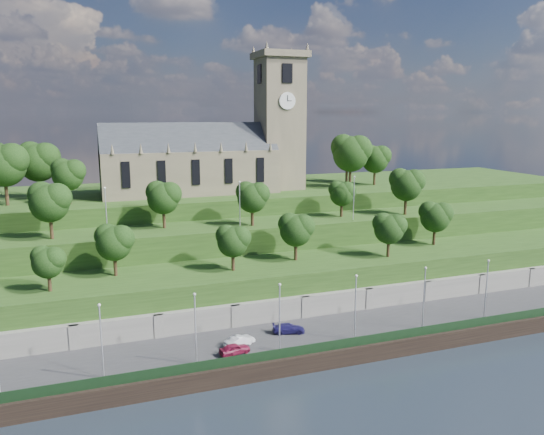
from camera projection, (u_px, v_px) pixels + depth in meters
name	position (u px, v px, depth m)	size (l,w,h in m)	color
ground	(303.00, 373.00, 61.83)	(320.00, 320.00, 0.00)	#1B222C
promenade	(285.00, 344.00, 67.18)	(160.00, 12.00, 2.00)	#2D2D30
quay_wall	(303.00, 365.00, 61.56)	(160.00, 0.50, 2.20)	black
fence	(301.00, 350.00, 61.87)	(160.00, 0.10, 1.20)	black
retaining_wall	(269.00, 316.00, 72.41)	(160.00, 2.10, 5.00)	slate
embankment_lower	(256.00, 292.00, 77.69)	(160.00, 12.00, 8.00)	#224015
embankment_upper	(235.00, 260.00, 87.47)	(160.00, 10.00, 12.00)	#224015
hilltop	(207.00, 226.00, 106.60)	(160.00, 32.00, 15.00)	#224015
church	(214.00, 152.00, 100.21)	(38.60, 12.35, 27.60)	brown
trees_lower	(283.00, 232.00, 77.72)	(64.59, 8.77, 7.37)	#302012
trees_upper	(244.00, 193.00, 84.85)	(64.59, 8.26, 8.27)	#302012
trees_hilltop	(211.00, 158.00, 98.59)	(76.02, 15.56, 10.66)	#302012
lamp_posts_promenade	(280.00, 312.00, 62.15)	(60.36, 0.36, 8.45)	#B2B2B7
lamp_posts_upper	(240.00, 201.00, 82.68)	(40.36, 0.36, 7.47)	#B2B2B7
car_left	(235.00, 349.00, 62.21)	(1.49, 3.71, 1.26)	maroon
car_middle	(240.00, 341.00, 64.38)	(1.36, 3.89, 1.28)	silver
car_right	(289.00, 328.00, 68.15)	(1.69, 4.16, 1.21)	#1C1750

